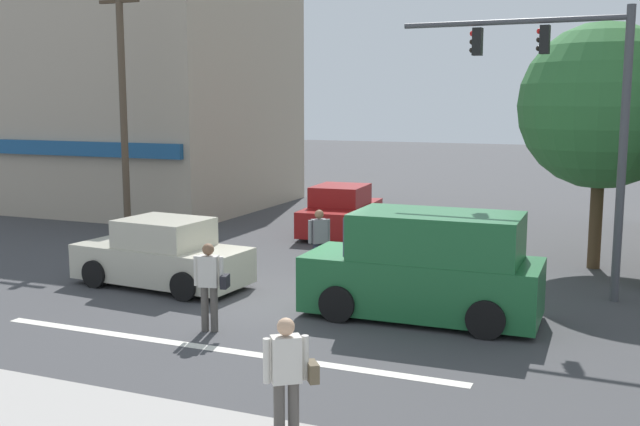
{
  "coord_description": "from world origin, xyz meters",
  "views": [
    {
      "loc": [
        6.51,
        -14.32,
        4.28
      ],
      "look_at": [
        -0.27,
        2.0,
        1.6
      ],
      "focal_mm": 42.0,
      "sensor_mm": 36.0,
      "label": 1
    }
  ],
  "objects_px": {
    "street_tree": "(602,106)",
    "utility_pole_near_left": "(123,110)",
    "traffic_light_mast": "(576,105)",
    "pedestrian_foreground_with_bag": "(288,375)",
    "sedan_approaching_near": "(341,212)",
    "sedan_waiting_far": "(162,256)",
    "pedestrian_mid_crossing": "(319,239)",
    "van_crossing_leftbound": "(426,268)",
    "pedestrian_far_side": "(210,282)"
  },
  "relations": [
    {
      "from": "utility_pole_near_left",
      "to": "van_crossing_leftbound",
      "type": "height_order",
      "value": "utility_pole_near_left"
    },
    {
      "from": "sedan_approaching_near",
      "to": "van_crossing_leftbound",
      "type": "height_order",
      "value": "van_crossing_leftbound"
    },
    {
      "from": "traffic_light_mast",
      "to": "pedestrian_mid_crossing",
      "type": "bearing_deg",
      "value": -174.87
    },
    {
      "from": "traffic_light_mast",
      "to": "utility_pole_near_left",
      "type": "bearing_deg",
      "value": 170.29
    },
    {
      "from": "street_tree",
      "to": "sedan_waiting_far",
      "type": "distance_m",
      "value": 11.36
    },
    {
      "from": "utility_pole_near_left",
      "to": "pedestrian_foreground_with_bag",
      "type": "bearing_deg",
      "value": -46.08
    },
    {
      "from": "street_tree",
      "to": "sedan_approaching_near",
      "type": "distance_m",
      "value": 8.75
    },
    {
      "from": "sedan_approaching_near",
      "to": "pedestrian_foreground_with_bag",
      "type": "height_order",
      "value": "pedestrian_foreground_with_bag"
    },
    {
      "from": "sedan_approaching_near",
      "to": "pedestrian_mid_crossing",
      "type": "distance_m",
      "value": 6.07
    },
    {
      "from": "street_tree",
      "to": "van_crossing_leftbound",
      "type": "bearing_deg",
      "value": -115.59
    },
    {
      "from": "street_tree",
      "to": "utility_pole_near_left",
      "type": "height_order",
      "value": "utility_pole_near_left"
    },
    {
      "from": "utility_pole_near_left",
      "to": "traffic_light_mast",
      "type": "height_order",
      "value": "utility_pole_near_left"
    },
    {
      "from": "pedestrian_mid_crossing",
      "to": "sedan_approaching_near",
      "type": "bearing_deg",
      "value": 105.94
    },
    {
      "from": "utility_pole_near_left",
      "to": "pedestrian_far_side",
      "type": "distance_m",
      "value": 11.03
    },
    {
      "from": "sedan_approaching_near",
      "to": "pedestrian_mid_crossing",
      "type": "height_order",
      "value": "pedestrian_mid_crossing"
    },
    {
      "from": "van_crossing_leftbound",
      "to": "pedestrian_mid_crossing",
      "type": "xyz_separation_m",
      "value": [
        -3.24,
        2.29,
        -0.06
      ]
    },
    {
      "from": "sedan_waiting_far",
      "to": "pedestrian_far_side",
      "type": "bearing_deg",
      "value": -42.49
    },
    {
      "from": "sedan_waiting_far",
      "to": "pedestrian_mid_crossing",
      "type": "height_order",
      "value": "pedestrian_mid_crossing"
    },
    {
      "from": "traffic_light_mast",
      "to": "sedan_approaching_near",
      "type": "height_order",
      "value": "traffic_light_mast"
    },
    {
      "from": "sedan_approaching_near",
      "to": "pedestrian_mid_crossing",
      "type": "xyz_separation_m",
      "value": [
        1.66,
        -5.83,
        0.24
      ]
    },
    {
      "from": "traffic_light_mast",
      "to": "pedestrian_far_side",
      "type": "bearing_deg",
      "value": -138.63
    },
    {
      "from": "traffic_light_mast",
      "to": "sedan_approaching_near",
      "type": "bearing_deg",
      "value": 144.16
    },
    {
      "from": "traffic_light_mast",
      "to": "pedestrian_far_side",
      "type": "distance_m",
      "value": 8.53
    },
    {
      "from": "sedan_approaching_near",
      "to": "pedestrian_foreground_with_bag",
      "type": "distance_m",
      "value": 15.04
    },
    {
      "from": "sedan_approaching_near",
      "to": "van_crossing_leftbound",
      "type": "bearing_deg",
      "value": -58.89
    },
    {
      "from": "sedan_approaching_near",
      "to": "pedestrian_foreground_with_bag",
      "type": "xyz_separation_m",
      "value": [
        4.77,
        -14.27,
        0.24
      ]
    },
    {
      "from": "traffic_light_mast",
      "to": "pedestrian_foreground_with_bag",
      "type": "distance_m",
      "value": 9.86
    },
    {
      "from": "pedestrian_foreground_with_bag",
      "to": "pedestrian_mid_crossing",
      "type": "relative_size",
      "value": 1.0
    },
    {
      "from": "street_tree",
      "to": "sedan_approaching_near",
      "type": "xyz_separation_m",
      "value": [
        -7.77,
        2.14,
        -3.41
      ]
    },
    {
      "from": "traffic_light_mast",
      "to": "sedan_waiting_far",
      "type": "relative_size",
      "value": 1.47
    },
    {
      "from": "street_tree",
      "to": "pedestrian_far_side",
      "type": "xyz_separation_m",
      "value": [
        -6.33,
        -8.4,
        -3.17
      ]
    },
    {
      "from": "van_crossing_leftbound",
      "to": "pedestrian_foreground_with_bag",
      "type": "bearing_deg",
      "value": -91.23
    },
    {
      "from": "traffic_light_mast",
      "to": "pedestrian_foreground_with_bag",
      "type": "relative_size",
      "value": 3.71
    },
    {
      "from": "traffic_light_mast",
      "to": "sedan_waiting_far",
      "type": "xyz_separation_m",
      "value": [
        -8.74,
        -2.63,
        -3.46
      ]
    },
    {
      "from": "pedestrian_foreground_with_bag",
      "to": "pedestrian_mid_crossing",
      "type": "distance_m",
      "value": 8.99
    },
    {
      "from": "sedan_approaching_near",
      "to": "street_tree",
      "type": "bearing_deg",
      "value": -15.37
    },
    {
      "from": "sedan_waiting_far",
      "to": "pedestrian_foreground_with_bag",
      "type": "xyz_separation_m",
      "value": [
        6.15,
        -6.32,
        0.24
      ]
    },
    {
      "from": "pedestrian_foreground_with_bag",
      "to": "street_tree",
      "type": "bearing_deg",
      "value": 76.12
    },
    {
      "from": "pedestrian_mid_crossing",
      "to": "utility_pole_near_left",
      "type": "bearing_deg",
      "value": 160.02
    },
    {
      "from": "sedan_waiting_far",
      "to": "pedestrian_foreground_with_bag",
      "type": "distance_m",
      "value": 8.82
    },
    {
      "from": "pedestrian_foreground_with_bag",
      "to": "pedestrian_far_side",
      "type": "bearing_deg",
      "value": 131.74
    },
    {
      "from": "pedestrian_mid_crossing",
      "to": "pedestrian_foreground_with_bag",
      "type": "bearing_deg",
      "value": -69.81
    },
    {
      "from": "street_tree",
      "to": "utility_pole_near_left",
      "type": "xyz_separation_m",
      "value": [
        -13.83,
        -0.89,
        -0.16
      ]
    },
    {
      "from": "utility_pole_near_left",
      "to": "van_crossing_leftbound",
      "type": "distance_m",
      "value": 12.44
    },
    {
      "from": "pedestrian_foreground_with_bag",
      "to": "sedan_approaching_near",
      "type": "bearing_deg",
      "value": 108.48
    },
    {
      "from": "pedestrian_far_side",
      "to": "pedestrian_mid_crossing",
      "type": "bearing_deg",
      "value": 87.24
    },
    {
      "from": "utility_pole_near_left",
      "to": "pedestrian_mid_crossing",
      "type": "relative_size",
      "value": 4.57
    },
    {
      "from": "pedestrian_foreground_with_bag",
      "to": "pedestrian_far_side",
      "type": "height_order",
      "value": "same"
    },
    {
      "from": "pedestrian_far_side",
      "to": "traffic_light_mast",
      "type": "bearing_deg",
      "value": 41.37
    },
    {
      "from": "street_tree",
      "to": "van_crossing_leftbound",
      "type": "relative_size",
      "value": 1.34
    }
  ]
}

